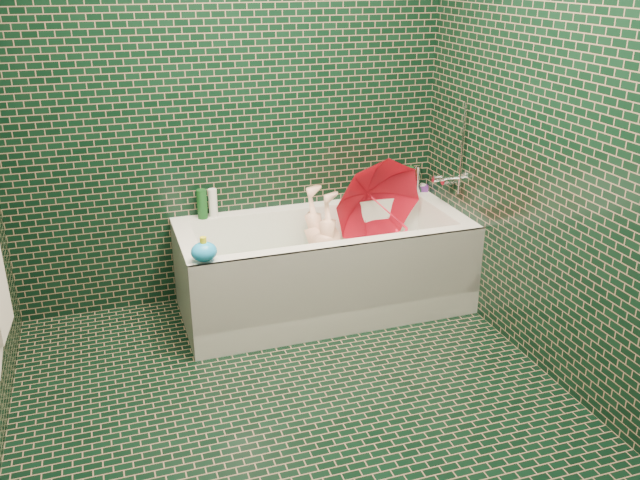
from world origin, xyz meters
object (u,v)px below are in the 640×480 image
object	(u,v)px
bathtub	(325,276)
bath_toy	(204,251)
umbrella	(386,210)
child	(326,260)
rubber_duck	(382,190)

from	to	relation	value
bathtub	bath_toy	xyz separation A→B (m)	(-0.76, -0.32, 0.40)
umbrella	bath_toy	world-z (taller)	umbrella
bathtub	child	distance (m)	0.10
bathtub	rubber_duck	world-z (taller)	rubber_duck
child	rubber_duck	size ratio (longest dim) A/B	7.07
bath_toy	child	bearing A→B (deg)	10.73
umbrella	rubber_duck	bearing A→B (deg)	66.95
bathtub	child	bearing A→B (deg)	50.51
bathtub	rubber_duck	size ratio (longest dim) A/B	13.62
bathtub	rubber_duck	distance (m)	0.73
child	bath_toy	xyz separation A→B (m)	(-0.77, -0.33, 0.30)
child	rubber_duck	distance (m)	0.66
bathtub	bath_toy	distance (m)	0.91
bathtub	rubber_duck	xyz separation A→B (m)	(0.51, 0.35, 0.38)
rubber_duck	bath_toy	distance (m)	1.43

